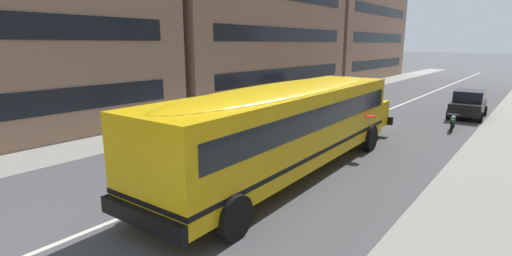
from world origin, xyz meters
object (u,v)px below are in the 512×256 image
parked_car_black_end_of_row (468,103)px  motorcycle_near_kerb (453,122)px  parked_car_beige_by_hydrant (351,87)px  school_bus (291,120)px  parked_car_red_past_driveway (318,95)px

parked_car_black_end_of_row → motorcycle_near_kerb: (-4.36, -0.00, -0.41)m
parked_car_beige_by_hydrant → motorcycle_near_kerb: 12.33m
parked_car_black_end_of_row → motorcycle_near_kerb: size_ratio=1.99×
motorcycle_near_kerb → parked_car_beige_by_hydrant: bearing=-137.4°
school_bus → parked_car_black_end_of_row: (15.13, -3.17, -1.00)m
motorcycle_near_kerb → parked_car_black_end_of_row: bearing=173.7°
parked_car_red_past_driveway → parked_car_beige_by_hydrant: bearing=5.3°
motorcycle_near_kerb → parked_car_red_past_driveway: bearing=-108.3°
school_bus → parked_car_black_end_of_row: bearing=-13.8°
parked_car_black_end_of_row → parked_car_beige_by_hydrant: size_ratio=1.02×
parked_car_beige_by_hydrant → motorcycle_near_kerb: bearing=-131.3°
parked_car_red_past_driveway → parked_car_black_end_of_row: (2.44, -9.05, 0.00)m
school_bus → parked_car_beige_by_hydrant: size_ratio=3.58×
school_bus → parked_car_red_past_driveway: bearing=22.9°
school_bus → parked_car_red_past_driveway: size_ratio=3.51×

